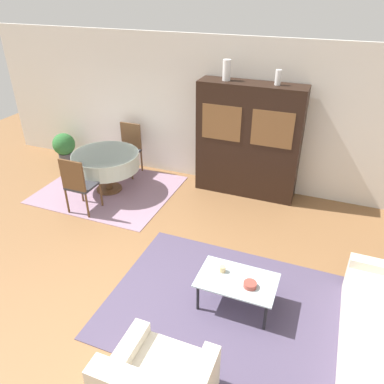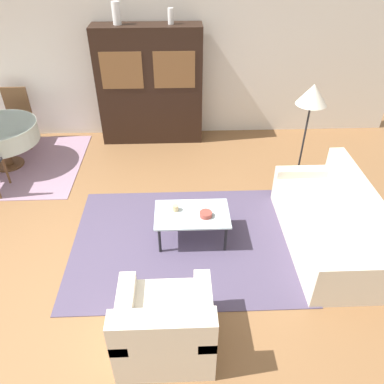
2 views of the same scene
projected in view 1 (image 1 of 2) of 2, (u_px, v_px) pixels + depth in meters
name	position (u px, v px, depth m)	size (l,w,h in m)	color
ground_plane	(134.00, 310.00, 4.55)	(14.00, 14.00, 0.00)	brown
wall_back	(227.00, 114.00, 6.80)	(10.00, 0.06, 2.70)	silver
area_rug	(227.00, 307.00, 4.58)	(2.89, 2.17, 0.01)	#4C425B
dining_rug	(109.00, 189.00, 7.13)	(2.42, 2.02, 0.01)	gray
coffee_table	(237.00, 282.00, 4.43)	(0.93, 0.58, 0.41)	black
display_cabinet	(248.00, 141.00, 6.58)	(1.81, 0.48, 2.02)	black
dining_table	(106.00, 161.00, 6.83)	(1.21, 1.21, 0.74)	brown
dining_chair_near	(78.00, 183.00, 6.17)	(0.44, 0.44, 1.01)	brown
dining_chair_far	(129.00, 146.00, 7.51)	(0.44, 0.44, 1.01)	brown
cup	(222.00, 269.00, 4.51)	(0.08, 0.08, 0.08)	tan
bowl	(250.00, 285.00, 4.29)	(0.15, 0.15, 0.06)	#9E4238
vase_tall	(227.00, 70.00, 6.14)	(0.13, 0.13, 0.34)	white
vase_short	(278.00, 77.00, 5.89)	(0.09, 0.09, 0.24)	white
potted_plant	(64.00, 146.00, 8.04)	(0.47, 0.47, 0.65)	#4C4C51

